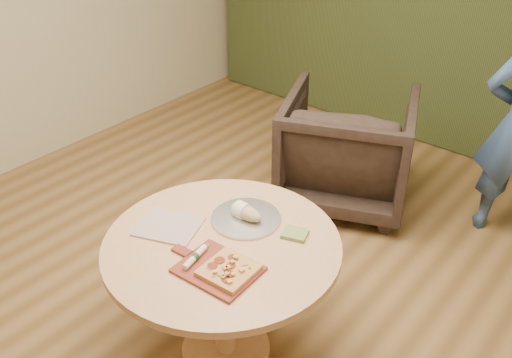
{
  "coord_description": "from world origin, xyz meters",
  "views": [
    {
      "loc": [
        1.7,
        -1.69,
        2.45
      ],
      "look_at": [
        0.11,
        0.25,
        0.9
      ],
      "focal_mm": 40.0,
      "sensor_mm": 36.0,
      "label": 1
    }
  ],
  "objects": [
    {
      "name": "cutlery_roll",
      "position": [
        0.2,
        -0.3,
        0.78
      ],
      "size": [
        0.06,
        0.2,
        0.03
      ],
      "rotation": [
        0.0,
        0.0,
        0.2
      ],
      "color": "white",
      "rests_on": "pizza_paddle"
    },
    {
      "name": "pedestal_table",
      "position": [
        0.19,
        -0.11,
        0.61
      ],
      "size": [
        1.16,
        1.16,
        0.75
      ],
      "rotation": [
        0.0,
        0.0,
        0.18
      ],
      "color": "tan",
      "rests_on": "ground"
    },
    {
      "name": "newspaper",
      "position": [
        -0.09,
        -0.19,
        0.76
      ],
      "size": [
        0.37,
        0.34,
        0.01
      ],
      "primitive_type": "cube",
      "rotation": [
        0.0,
        0.0,
        0.37
      ],
      "color": "silver",
      "rests_on": "pedestal_table"
    },
    {
      "name": "green_packet",
      "position": [
        0.43,
        0.16,
        0.76
      ],
      "size": [
        0.15,
        0.13,
        0.02
      ],
      "primitive_type": "cube",
      "rotation": [
        0.0,
        0.0,
        0.33
      ],
      "color": "#5C6F32",
      "rests_on": "pedestal_table"
    },
    {
      "name": "room_shell",
      "position": [
        0.0,
        0.0,
        1.4
      ],
      "size": [
        5.04,
        6.04,
        2.84
      ],
      "color": "olive",
      "rests_on": "ground"
    },
    {
      "name": "bread_roll",
      "position": [
        0.15,
        0.11,
        0.79
      ],
      "size": [
        0.19,
        0.09,
        0.09
      ],
      "color": "tan",
      "rests_on": "serving_tray"
    },
    {
      "name": "armchair",
      "position": [
        -0.13,
        1.6,
        0.47
      ],
      "size": [
        1.18,
        1.15,
        0.94
      ],
      "primitive_type": "imported",
      "rotation": [
        0.0,
        0.0,
        3.55
      ],
      "color": "black",
      "rests_on": "ground"
    },
    {
      "name": "serving_tray",
      "position": [
        0.16,
        0.11,
        0.76
      ],
      "size": [
        0.36,
        0.36,
        0.02
      ],
      "color": "silver",
      "rests_on": "pedestal_table"
    },
    {
      "name": "flatbread_pizza",
      "position": [
        0.37,
        -0.27,
        0.78
      ],
      "size": [
        0.23,
        0.23,
        0.04
      ],
      "rotation": [
        0.0,
        0.0,
        0.05
      ],
      "color": "#DB9E55",
      "rests_on": "pizza_paddle"
    },
    {
      "name": "pizza_paddle",
      "position": [
        0.31,
        -0.28,
        0.76
      ],
      "size": [
        0.45,
        0.3,
        0.01
      ],
      "rotation": [
        0.0,
        0.0,
        0.05
      ],
      "color": "maroon",
      "rests_on": "pedestal_table"
    }
  ]
}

